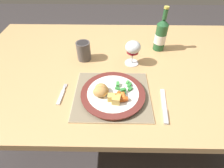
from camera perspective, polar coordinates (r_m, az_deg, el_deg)
The scene contains 13 objects.
ground_plane at distance 1.50m, azimuth 2.03°, elevation -16.66°, with size 6.00×6.00×0.00m, color #383333.
dining_table at distance 0.98m, azimuth 2.99°, elevation 2.95°, with size 1.60×0.93×0.74m.
placemat at distance 0.76m, azimuth -0.04°, elevation -3.57°, with size 0.32×0.29×0.01m.
dinner_plate at distance 0.74m, azimuth 0.31°, elevation -3.22°, with size 0.27×0.27×0.02m.
breaded_croquettes at distance 0.72m, azimuth -3.60°, elevation -2.11°, with size 0.07×0.08×0.04m.
green_beans_pile at distance 0.75m, azimuth 4.03°, elevation -1.02°, with size 0.08×0.08×0.02m.
glazed_carrots at distance 0.71m, azimuth 2.82°, elevation -4.21°, with size 0.07×0.06×0.02m.
fork at distance 0.79m, azimuth -16.17°, elevation -3.57°, with size 0.02×0.12×0.01m.
table_knife at distance 0.74m, azimuth 16.74°, elevation -7.63°, with size 0.04×0.19×0.01m.
wine_glass at distance 0.89m, azimuth 6.85°, elevation 11.44°, with size 0.08×0.08×0.13m.
bottle at distance 1.04m, azimuth 15.66°, elevation 15.14°, with size 0.06×0.06×0.24m.
roast_potatoes at distance 0.69m, azimuth 0.89°, elevation -4.82°, with size 0.06×0.05×0.03m.
drinking_cup at distance 0.95m, azimuth -9.25°, elevation 10.72°, with size 0.07×0.07×0.10m.
Camera 1 is at (-0.04, -0.74, 1.30)m, focal length 28.00 mm.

